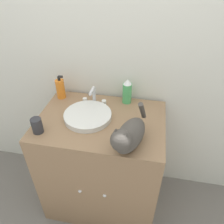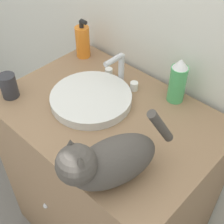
% 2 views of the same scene
% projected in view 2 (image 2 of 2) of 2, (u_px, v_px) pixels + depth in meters
% --- Properties ---
extents(vanity_cabinet, '(0.83, 0.59, 0.86)m').
position_uv_depth(vanity_cabinet, '(108.00, 181.00, 1.44)').
color(vanity_cabinet, '#8C6B4C').
rests_on(vanity_cabinet, ground_plane).
extents(sink_basin, '(0.31, 0.31, 0.04)m').
position_uv_depth(sink_basin, '(91.00, 98.00, 1.18)').
color(sink_basin, silver).
rests_on(sink_basin, vanity_cabinet).
extents(faucet, '(0.17, 0.11, 0.14)m').
position_uv_depth(faucet, '(120.00, 71.00, 1.24)').
color(faucet, silver).
rests_on(faucet, vanity_cabinet).
extents(cat, '(0.21, 0.38, 0.22)m').
position_uv_depth(cat, '(107.00, 161.00, 0.87)').
color(cat, '#47423D').
rests_on(cat, vanity_cabinet).
extents(soap_bottle, '(0.06, 0.06, 0.18)m').
position_uv_depth(soap_bottle, '(83.00, 41.00, 1.38)').
color(soap_bottle, orange).
rests_on(soap_bottle, vanity_cabinet).
extents(spray_bottle, '(0.06, 0.06, 0.18)m').
position_uv_depth(spray_bottle, '(178.00, 81.00, 1.15)').
color(spray_bottle, '#4CB266').
rests_on(spray_bottle, vanity_cabinet).
extents(cup, '(0.06, 0.06, 0.10)m').
position_uv_depth(cup, '(9.00, 86.00, 1.19)').
color(cup, '#2D2D33').
rests_on(cup, vanity_cabinet).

